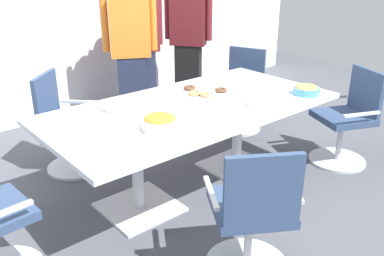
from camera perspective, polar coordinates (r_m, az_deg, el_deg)
name	(u,v)px	position (r m, az deg, el deg)	size (l,w,h in m)	color
ground_plane	(192,186)	(3.70, 0.00, -7.97)	(10.00, 10.00, 0.01)	#4C4F56
back_wall	(59,0)	(5.28, -17.78, 16.35)	(8.00, 0.10, 2.80)	white
conference_table	(192,120)	(3.42, 0.00, 1.16)	(2.40, 1.20, 0.75)	silver
office_chair_1	(252,219)	(2.59, 8.24, -12.24)	(0.74, 0.74, 0.91)	silver
office_chair_2	(347,122)	(4.23, 20.48, 0.75)	(0.71, 0.71, 0.91)	silver
office_chair_3	(240,94)	(4.83, 6.62, 4.66)	(0.69, 0.69, 0.91)	silver
office_chair_4	(67,128)	(4.00, -16.80, 0.00)	(0.76, 0.76, 0.91)	silver
person_standing_0	(131,50)	(4.81, -8.41, 10.57)	(0.57, 0.40, 1.72)	#232842
person_standing_1	(139,45)	(5.04, -7.22, 11.17)	(0.61, 0.29, 1.72)	#232842
person_standing_2	(188,39)	(5.41, -0.52, 12.15)	(0.44, 0.53, 1.73)	black
snack_bowl_cookies	(306,89)	(3.78, 15.40, 5.11)	(0.23, 0.23, 0.09)	#4C9EC6
snack_bowl_chips_orange	(160,122)	(2.89, -4.41, 0.82)	(0.25, 0.25, 0.11)	white
donut_platter	(205,90)	(3.71, 1.79, 5.17)	(0.40, 0.39, 0.04)	white
plate_stack	(260,102)	(3.42, 9.23, 3.56)	(0.23, 0.23, 0.05)	white
napkin_pile	(113,107)	(3.32, -10.75, 2.88)	(0.15, 0.15, 0.06)	white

